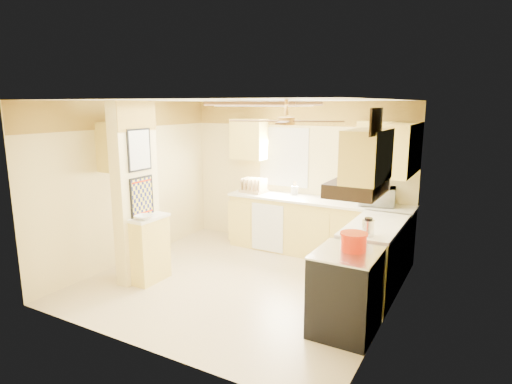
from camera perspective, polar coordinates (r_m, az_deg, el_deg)
The scene contains 34 objects.
floor at distance 6.13m, azimuth -2.09°, elevation -11.97°, with size 4.00×4.00×0.00m, color beige.
ceiling at distance 5.61m, azimuth -2.28°, elevation 12.12°, with size 4.00×4.00×0.00m, color white.
wall_back at distance 7.40m, azimuth 5.48°, elevation 2.25°, with size 4.00×4.00×0.00m, color beige.
wall_front at distance 4.28m, azimuth -15.54°, elevation -5.12°, with size 4.00×4.00×0.00m, color beige.
wall_left at distance 6.97m, azimuth -16.38°, elevation 1.24°, with size 3.80×3.80×0.00m, color beige.
wall_right at distance 5.03m, azimuth 17.73°, elevation -2.77°, with size 3.80×3.80×0.00m, color beige.
wallpaper_border at distance 7.28m, azimuth 5.57°, elevation 10.40°, with size 4.00×0.02×0.40m, color gold.
partition_column at distance 6.14m, azimuth -15.74°, elevation -0.10°, with size 0.20×0.70×2.50m, color beige.
partition_ledge at distance 6.20m, azimuth -13.87°, elevation -7.56°, with size 0.25×0.55×0.90m, color #FFDC66.
ledge_top at distance 6.06m, azimuth -14.09°, elevation -3.36°, with size 0.28×0.58×0.04m, color white.
lower_cabinets_back at distance 7.12m, azimuth 8.07°, elevation -4.80°, with size 3.00×0.60×0.90m, color #FFDC66.
lower_cabinets_right at distance 5.88m, azimuth 15.55°, elevation -8.71°, with size 0.60×1.40×0.90m, color #FFDC66.
countertop_back at distance 7.00m, azimuth 8.15°, elevation -1.12°, with size 3.04×0.64×0.04m, color white.
countertop_right at distance 5.74m, azimuth 15.71°, elevation -4.29°, with size 0.64×1.44×0.04m, color white.
dishwasher_panel at distance 7.15m, azimuth 1.52°, elevation -4.79°, with size 0.58×0.02×0.80m, color white.
window at distance 7.45m, azimuth 3.71°, elevation 4.67°, with size 0.92×0.02×1.02m.
upper_cab_back_left at distance 7.55m, azimuth -0.93°, elevation 7.08°, with size 0.60×0.35×0.70m, color #FFDC66.
upper_cab_back_right at distance 6.69m, azimuth 17.27°, elevation 5.96°, with size 0.90×0.35×0.70m, color #FFDC66.
upper_cab_right at distance 6.17m, azimuth 18.84°, elevation 5.42°, with size 0.35×1.00×0.70m, color #FFDC66.
upper_cab_left_wall at distance 6.60m, azimuth -17.15°, elevation 5.89°, with size 0.35×0.75×0.70m, color #FFDC66.
upper_cab_over_stove at distance 4.41m, azimuth 14.60°, elevation 4.71°, with size 0.35×0.76×0.52m, color #FFDC66.
stove at distance 4.85m, azimuth 11.87°, elevation -12.88°, with size 0.68×0.77×0.92m.
range_hood at distance 4.48m, azimuth 13.34°, elevation 0.60°, with size 0.50×0.76×0.14m, color black.
poster_menu at distance 5.97m, azimuth -15.30°, elevation 5.44°, with size 0.02×0.42×0.57m.
poster_nashville at distance 6.07m, azimuth -14.97°, elevation -0.67°, with size 0.02×0.42×0.57m.
ceiling_light_panel at distance 6.00m, azimuth 1.09°, elevation 11.67°, with size 1.35×0.95×0.06m.
ceiling_fan at distance 4.52m, azimuth 4.04°, elevation 9.49°, with size 1.15×1.15×0.26m.
vent_grate at distance 4.01m, azimuth 15.74°, elevation 9.01°, with size 0.02×0.40×0.25m, color black.
microwave at distance 6.73m, azimuth 15.90°, elevation -0.54°, with size 0.52×0.35×0.29m, color white.
bowl at distance 5.92m, azimuth -14.72°, elevation -3.27°, with size 0.23×0.23×0.06m, color white.
dutch_oven at distance 4.71m, azimuth 12.90°, elevation -6.45°, with size 0.29×0.29×0.20m.
kettle at distance 5.17m, azimuth 14.73°, elevation -4.59°, with size 0.14×0.14×0.22m.
dish_rack at distance 7.46m, azimuth -0.35°, elevation 0.64°, with size 0.46×0.36×0.25m.
utensil_crock at distance 7.27m, azimuth 5.17°, elevation 0.21°, with size 0.12×0.12×0.23m.
Camera 1 is at (2.92, -4.79, 2.46)m, focal length 30.00 mm.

